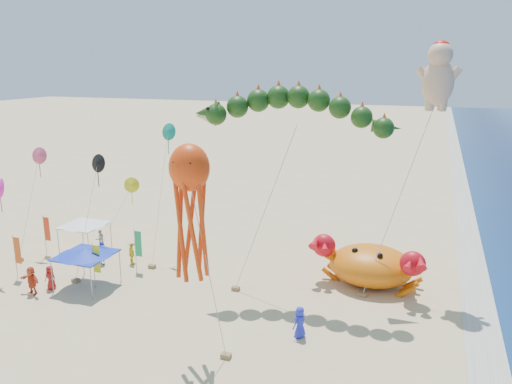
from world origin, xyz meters
TOP-DOWN VIEW (x-y plane):
  - ground at (0.00, 0.00)m, footprint 320.00×320.00m
  - foam_strip at (12.00, 0.00)m, footprint 320.00×320.00m
  - crab_inflatable at (5.26, 4.67)m, footprint 7.60×5.73m
  - dragon_kite at (0.47, 1.98)m, footprint 12.34×4.38m
  - cherub_kite at (8.46, 5.95)m, footprint 4.63×4.32m
  - octopus_kite at (-2.06, -6.98)m, footprint 2.82×1.77m
  - canopy_blue at (-12.57, -2.05)m, footprint 3.65×3.65m
  - canopy_white at (-16.80, 3.15)m, footprint 3.36×3.36m
  - feather_flags at (-14.86, -0.44)m, footprint 9.07×4.43m
  - beachgoers at (-11.70, -1.49)m, footprint 19.63×9.32m
  - small_kites at (-15.40, 2.39)m, footprint 11.05×13.21m

SIDE VIEW (x-z plane):
  - ground at x=0.00m, z-range 0.00..0.00m
  - foam_strip at x=12.00m, z-range 0.01..0.01m
  - beachgoers at x=-11.70m, z-range -0.06..1.80m
  - crab_inflatable at x=5.26m, z-range -0.20..3.13m
  - feather_flags at x=-14.86m, z-range 0.41..3.61m
  - canopy_white at x=-16.80m, z-range 1.09..3.79m
  - canopy_blue at x=-12.57m, z-range 1.09..3.80m
  - small_kites at x=-15.40m, z-range 1.38..11.66m
  - octopus_kite at x=-2.06m, z-range 2.70..13.68m
  - dragon_kite at x=0.47m, z-range 5.07..17.91m
  - cherub_kite at x=8.46m, z-range 5.93..21.85m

